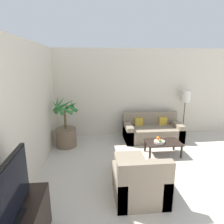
{
  "coord_description": "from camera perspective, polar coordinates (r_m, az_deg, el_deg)",
  "views": [
    {
      "loc": [
        -1.96,
        0.24,
        2.31
      ],
      "look_at": [
        -1.45,
        5.37,
        1.0
      ],
      "focal_mm": 32.0,
      "sensor_mm": 36.0,
      "label": 1
    }
  ],
  "objects": [
    {
      "name": "ottoman",
      "position": [
        4.43,
        5.01,
        -14.59
      ],
      "size": [
        0.6,
        0.53,
        0.36
      ],
      "color": "gray",
      "rests_on": "ground_plane"
    },
    {
      "name": "television",
      "position": [
        2.46,
        -27.3,
        -20.05
      ],
      "size": [
        0.18,
        1.04,
        0.69
      ],
      "color": "black",
      "rests_on": "tv_console"
    },
    {
      "name": "coffee_table",
      "position": [
        5.26,
        14.34,
        -8.71
      ],
      "size": [
        0.88,
        0.55,
        0.34
      ],
      "color": "black",
      "rests_on": "ground_plane"
    },
    {
      "name": "potted_palm",
      "position": [
        5.68,
        -13.05,
        -5.3
      ],
      "size": [
        0.76,
        0.76,
        1.42
      ],
      "color": "brown",
      "rests_on": "ground_plane"
    },
    {
      "name": "wall_left",
      "position": [
        3.3,
        -26.37,
        -4.2
      ],
      "size": [
        0.06,
        7.94,
        2.7
      ],
      "color": "beige",
      "rests_on": "ground_plane"
    },
    {
      "name": "armchair",
      "position": [
        3.66,
        8.02,
        -19.81
      ],
      "size": [
        0.87,
        0.83,
        0.85
      ],
      "color": "gray",
      "rests_on": "ground_plane"
    },
    {
      "name": "apple_green",
      "position": [
        5.05,
        13.54,
        -7.96
      ],
      "size": [
        0.08,
        0.08,
        0.08
      ],
      "color": "olive",
      "rests_on": "fruit_bowl"
    },
    {
      "name": "sofa_loveseat",
      "position": [
        6.2,
        11.38,
        -5.31
      ],
      "size": [
        1.7,
        0.83,
        0.78
      ],
      "color": "gray",
      "rests_on": "ground_plane"
    },
    {
      "name": "apple_red",
      "position": [
        5.13,
        13.51,
        -7.64
      ],
      "size": [
        0.07,
        0.07,
        0.07
      ],
      "color": "red",
      "rests_on": "fruit_bowl"
    },
    {
      "name": "orange_fruit",
      "position": [
        5.19,
        13.02,
        -7.25
      ],
      "size": [
        0.08,
        0.08,
        0.08
      ],
      "color": "orange",
      "rests_on": "fruit_bowl"
    },
    {
      "name": "floor_lamp",
      "position": [
        6.6,
        20.26,
        3.59
      ],
      "size": [
        0.29,
        0.29,
        1.44
      ],
      "color": "brown",
      "rests_on": "ground_plane"
    },
    {
      "name": "wall_back",
      "position": [
        6.5,
        12.04,
        5.47
      ],
      "size": [
        7.82,
        0.06,
        2.7
      ],
      "color": "beige",
      "rests_on": "ground_plane"
    },
    {
      "name": "fruit_bowl",
      "position": [
        5.14,
        13.36,
        -8.29
      ],
      "size": [
        0.27,
        0.27,
        0.05
      ],
      "color": "beige",
      "rests_on": "coffee_table"
    }
  ]
}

